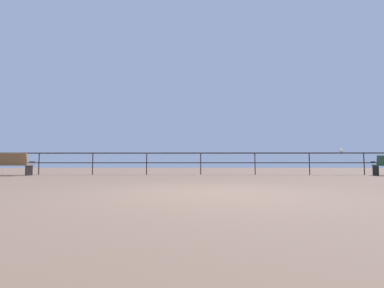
% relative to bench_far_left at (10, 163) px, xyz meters
% --- Properties ---
extents(ground_plane, '(60.00, 60.00, 0.00)m').
position_rel_bench_far_left_xyz_m(ground_plane, '(7.90, -6.86, -0.50)').
color(ground_plane, brown).
extents(pier_railing, '(24.12, 0.05, 0.99)m').
position_rel_bench_far_left_xyz_m(pier_railing, '(7.90, 0.93, 0.24)').
color(pier_railing, black).
rests_on(pier_railing, ground_plane).
extents(bench_far_left, '(1.63, 0.73, 0.92)m').
position_rel_bench_far_left_xyz_m(bench_far_left, '(0.00, 0.00, 0.00)').
color(bench_far_left, brown).
rests_on(bench_far_left, ground_plane).
extents(seagull_on_rail, '(0.26, 0.33, 0.17)m').
position_rel_bench_far_left_xyz_m(seagull_on_rail, '(14.12, 0.91, 0.56)').
color(seagull_on_rail, white).
rests_on(seagull_on_rail, pier_railing).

